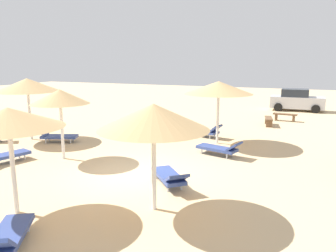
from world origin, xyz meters
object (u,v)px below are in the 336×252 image
at_px(parasol_1, 219,88).
at_px(lounger_3, 170,176).
at_px(lounger_1, 205,131).
at_px(lounger_6, 57,136).
at_px(parasol_3, 154,117).
at_px(bench_1, 269,120).
at_px(parasol_0, 27,85).
at_px(bench_0, 285,116).
at_px(parasol_5, 60,97).
at_px(parked_car, 297,100).
at_px(parasol_2, 8,118).
at_px(lounger_2, 7,236).
at_px(lounger_7, 220,148).
at_px(lounger_5, 3,155).

bearing_deg(parasol_1, lounger_3, -89.71).
height_order(lounger_1, lounger_6, lounger_6).
relative_size(parasol_3, lounger_3, 1.56).
relative_size(parasol_3, bench_1, 1.86).
distance_m(parasol_0, bench_0, 15.66).
bearing_deg(parasol_5, parasol_0, 151.48).
distance_m(bench_1, parked_car, 7.36).
bearing_deg(parasol_0, lounger_1, 26.58).
relative_size(parasol_2, lounger_3, 1.50).
bearing_deg(parked_car, parasol_2, -105.16).
bearing_deg(parasol_1, parasol_0, -162.07).
xyz_separation_m(parasol_3, parasol_5, (-5.39, 2.77, 0.00)).
distance_m(lounger_2, lounger_7, 8.95).
bearing_deg(lounger_2, parasol_5, 120.64).
distance_m(parasol_2, parked_car, 22.93).
bearing_deg(lounger_3, parasol_1, 90.29).
bearing_deg(parasol_2, bench_1, 72.50).
distance_m(parasol_5, lounger_6, 3.70).
relative_size(parasol_3, lounger_2, 1.48).
relative_size(parasol_1, parasol_5, 1.14).
height_order(parasol_5, bench_0, parasol_5).
distance_m(parasol_5, lounger_5, 3.13).
xyz_separation_m(lounger_3, lounger_6, (-7.27, 3.10, 0.01)).
height_order(lounger_1, parked_car, parked_car).
relative_size(lounger_3, bench_1, 1.19).
bearing_deg(parked_car, bench_1, -100.19).
bearing_deg(lounger_6, bench_1, 43.11).
distance_m(parasol_2, lounger_6, 8.04).
relative_size(lounger_3, parked_car, 0.46).
distance_m(lounger_2, bench_0, 18.72).
bearing_deg(lounger_7, parasol_2, -116.09).
height_order(parasol_1, parked_car, parasol_1).
height_order(parasol_3, lounger_3, parasol_3).
xyz_separation_m(lounger_1, lounger_7, (1.58, -3.10, -0.00)).
xyz_separation_m(lounger_5, parked_car, (9.86, 19.12, 0.52)).
distance_m(parasol_0, parked_car, 19.77).
distance_m(parasol_1, lounger_1, 2.75).
distance_m(parasol_2, lounger_3, 4.95).
relative_size(parasol_1, bench_1, 2.07).
bearing_deg(lounger_3, parasol_0, 160.81).
bearing_deg(lounger_2, lounger_3, 70.06).
bearing_deg(parasol_5, parked_car, 65.33).
relative_size(lounger_5, lounger_7, 1.01).
distance_m(lounger_5, lounger_6, 3.50).
bearing_deg(bench_1, lounger_7, -98.43).
distance_m(parasol_3, bench_1, 13.51).
relative_size(parasol_0, parasol_1, 0.98).
bearing_deg(parasol_5, lounger_1, 55.50).
xyz_separation_m(parasol_2, parasol_3, (3.23, 1.59, -0.00)).
height_order(lounger_1, lounger_7, lounger_1).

